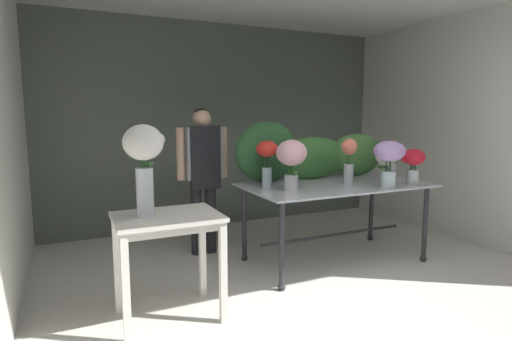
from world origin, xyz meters
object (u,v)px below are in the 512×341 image
at_px(vase_lilac_carnations, 389,157).
at_px(vase_blush_peonies, 292,157).
at_px(display_table_glass, 335,195).
at_px(vase_coral_roses, 349,158).
at_px(side_table_white, 167,229).
at_px(vase_ivory_dahlias, 386,159).
at_px(florist, 203,166).
at_px(vase_crimson_hydrangea, 414,162).
at_px(vase_scarlet_anemones, 267,156).
at_px(vase_magenta_stock, 391,155).
at_px(vase_white_roses_tall, 144,156).

xyz_separation_m(vase_lilac_carnations, vase_blush_peonies, (-0.90, 0.29, 0.01)).
distance_m(vase_lilac_carnations, vase_blush_peonies, 0.95).
xyz_separation_m(display_table_glass, vase_coral_roses, (0.11, -0.07, 0.39)).
bearing_deg(vase_lilac_carnations, side_table_white, -178.37).
xyz_separation_m(side_table_white, vase_ivory_dahlias, (2.31, 0.28, 0.38)).
distance_m(side_table_white, florist, 1.47).
height_order(vase_crimson_hydrangea, vase_blush_peonies, vase_blush_peonies).
distance_m(display_table_glass, vase_crimson_hydrangea, 0.84).
bearing_deg(side_table_white, vase_lilac_carnations, 1.63).
bearing_deg(vase_crimson_hydrangea, vase_scarlet_anemones, 159.54).
xyz_separation_m(vase_lilac_carnations, vase_scarlet_anemones, (-1.05, 0.52, 0.00)).
height_order(vase_magenta_stock, vase_scarlet_anemones, vase_scarlet_anemones).
xyz_separation_m(vase_crimson_hydrangea, vase_white_roses_tall, (-2.64, -0.07, 0.18)).
distance_m(vase_coral_roses, vase_magenta_stock, 0.72).
xyz_separation_m(vase_crimson_hydrangea, vase_lilac_carnations, (-0.33, -0.01, 0.07)).
relative_size(vase_blush_peonies, vase_scarlet_anemones, 1.04).
bearing_deg(vase_coral_roses, vase_magenta_stock, 13.38).
distance_m(vase_ivory_dahlias, vase_scarlet_anemones, 1.24).
bearing_deg(vase_lilac_carnations, vase_scarlet_anemones, 153.46).
bearing_deg(vase_lilac_carnations, florist, 140.66).
xyz_separation_m(florist, vase_blush_peonies, (0.57, -0.92, 0.16)).
distance_m(vase_coral_roses, vase_lilac_carnations, 0.40).
distance_m(florist, vase_ivory_dahlias, 1.91).
relative_size(vase_lilac_carnations, vase_white_roses_tall, 0.69).
bearing_deg(vase_blush_peonies, florist, 121.99).
height_order(florist, vase_white_roses_tall, florist).
xyz_separation_m(vase_lilac_carnations, vase_magenta_stock, (0.49, 0.50, -0.04)).
bearing_deg(vase_crimson_hydrangea, vase_ivory_dahlias, 130.35).
height_order(side_table_white, vase_white_roses_tall, vase_white_roses_tall).
height_order(display_table_glass, vase_magenta_stock, vase_magenta_stock).
bearing_deg(florist, side_table_white, -118.18).
height_order(side_table_white, vase_magenta_stock, vase_magenta_stock).
bearing_deg(vase_crimson_hydrangea, side_table_white, -178.37).
bearing_deg(vase_scarlet_anemones, vase_blush_peonies, -58.22).
relative_size(side_table_white, vase_scarlet_anemones, 1.75).
relative_size(vase_coral_roses, vase_lilac_carnations, 1.02).
xyz_separation_m(vase_magenta_stock, vase_scarlet_anemones, (-1.53, 0.02, 0.04)).
bearing_deg(vase_lilac_carnations, vase_coral_roses, 122.66).
bearing_deg(vase_coral_roses, vase_ivory_dahlias, -18.18).
height_order(florist, vase_crimson_hydrangea, florist).
relative_size(vase_coral_roses, vase_white_roses_tall, 0.70).
xyz_separation_m(vase_coral_roses, vase_white_roses_tall, (-2.09, -0.40, 0.14)).
relative_size(florist, vase_magenta_stock, 3.78).
height_order(side_table_white, florist, florist).
xyz_separation_m(display_table_glass, vase_ivory_dahlias, (0.48, -0.19, 0.36)).
distance_m(vase_crimson_hydrangea, vase_coral_roses, 0.64).
distance_m(side_table_white, vase_magenta_stock, 2.73).
height_order(display_table_glass, vase_scarlet_anemones, vase_scarlet_anemones).
distance_m(display_table_glass, florist, 1.43).
xyz_separation_m(vase_magenta_stock, vase_blush_peonies, (-1.39, -0.21, 0.05)).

